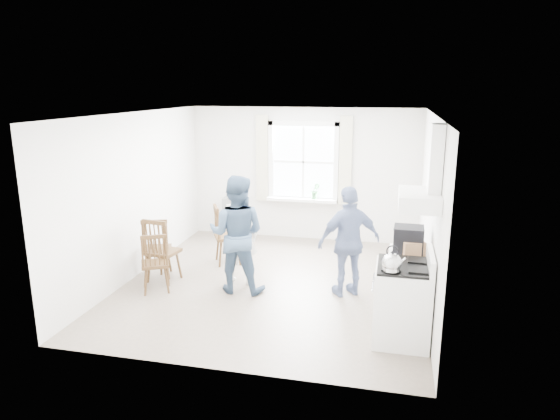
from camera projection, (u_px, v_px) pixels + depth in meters
The scene contains 17 objects.
room_shell at pixel (274, 202), 7.45m from camera, with size 4.62×5.12×2.64m.
window_assembly at pixel (303, 167), 9.72m from camera, with size 1.88×0.24×1.70m.
range_hood at pixel (425, 186), 5.57m from camera, with size 0.45×0.76×0.94m.
shelf_unit at pixel (234, 217), 10.17m from camera, with size 0.40×0.30×0.80m, color gray.
gas_stove at pixel (402, 302), 5.95m from camera, with size 0.68×0.76×1.12m.
kettle at pixel (392, 263), 5.60m from camera, with size 0.22×0.22×0.32m.
low_cabinet at pixel (407, 283), 6.61m from camera, with size 0.50×0.55×0.90m, color white.
stereo_stack at pixel (408, 239), 6.43m from camera, with size 0.38×0.34×0.33m.
cardboard_box at pixel (413, 248), 6.34m from camera, with size 0.27×0.19×0.18m, color #9B704B.
windsor_chair_a at pixel (156, 242), 7.84m from camera, with size 0.53×0.53×0.99m.
windsor_chair_b at pixel (158, 244), 7.64m from camera, with size 0.50×0.49×1.04m.
windsor_chair_c at pixel (155, 257), 7.27m from camera, with size 0.52×0.52×0.93m.
person_left at pixel (239, 234), 7.62m from camera, with size 0.58×0.58×1.58m, color white.
person_mid at pixel (237, 234), 7.31m from camera, with size 0.85×0.85×1.75m, color #3E5674.
person_right at pixel (349, 242), 7.17m from camera, with size 0.95×0.95×1.62m, color navy.
potted_plant at pixel (315, 191), 9.69m from camera, with size 0.18×0.18×0.32m, color #316E37.
windsor_chair_d at pixel (221, 228), 8.51m from camera, with size 0.58×0.58×1.03m.
Camera 1 is at (1.72, -7.05, 2.98)m, focal length 32.00 mm.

